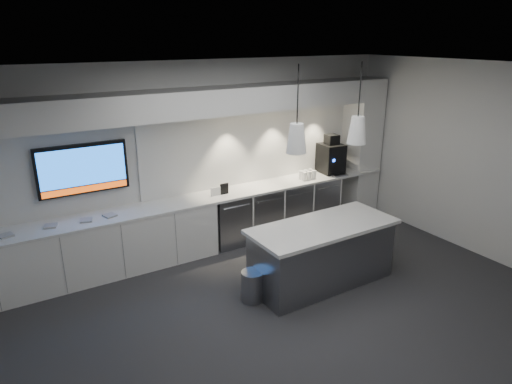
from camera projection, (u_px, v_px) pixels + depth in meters
floor at (290, 308)px, 5.90m from camera, size 7.00×7.00×0.00m
ceiling at (297, 69)px, 4.92m from camera, size 7.00×7.00×0.00m
wall_back at (204, 155)px, 7.43m from camera, size 7.00×0.00×7.00m
wall_front at (490, 298)px, 3.39m from camera, size 7.00×0.00×7.00m
wall_right at (475, 160)px, 7.13m from camera, size 0.00×7.00×7.00m
back_counter at (214, 196)px, 7.37m from camera, size 6.80×0.65×0.04m
left_base_cabinets at (107, 246)px, 6.66m from camera, size 3.30×0.63×0.86m
fridge_unit_a at (228, 219)px, 7.64m from camera, size 0.60×0.61×0.85m
fridge_unit_b at (260, 212)px, 7.95m from camera, size 0.60×0.61×0.85m
fridge_unit_c at (289, 205)px, 8.26m from camera, size 0.60×0.61×0.85m
fridge_unit_d at (317, 199)px, 8.57m from camera, size 0.60×0.61×0.85m
backsplash at (266, 143)px, 7.99m from camera, size 4.60×0.03×1.30m
soffit at (210, 101)px, 6.89m from camera, size 6.90×0.60×0.40m
column at (361, 147)px, 8.82m from camera, size 0.55×0.55×2.60m
wall_tv at (83, 169)px, 6.43m from camera, size 1.25×0.07×0.72m
island at (322, 254)px, 6.39m from camera, size 2.11×0.92×0.89m
bin at (252, 286)px, 6.02m from camera, size 0.33×0.33×0.42m
coffee_machine at (331, 157)px, 8.49m from camera, size 0.44×0.60×0.72m
sign_black at (224, 189)px, 7.39m from camera, size 0.14×0.02×0.18m
sign_white at (216, 191)px, 7.32m from camera, size 0.18×0.02×0.14m
cup_cluster at (307, 175)px, 8.16m from camera, size 0.29×0.18×0.16m
tray_a at (6, 235)px, 5.86m from camera, size 0.19×0.19×0.02m
tray_b at (50, 226)px, 6.15m from camera, size 0.20×0.20×0.02m
tray_c at (86, 220)px, 6.34m from camera, size 0.20×0.20×0.02m
tray_d at (110, 215)px, 6.51m from camera, size 0.20×0.20×0.02m
pendant_left at (297, 138)px, 5.59m from camera, size 0.26×0.26×1.07m
pendant_right at (357, 130)px, 6.08m from camera, size 0.26×0.26×1.07m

